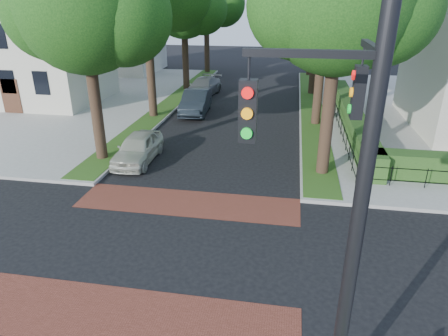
{
  "coord_description": "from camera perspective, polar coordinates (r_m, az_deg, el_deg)",
  "views": [
    {
      "loc": [
        3.86,
        -10.69,
        7.7
      ],
      "look_at": [
        1.46,
        3.35,
        1.6
      ],
      "focal_mm": 32.0,
      "sensor_mm": 36.0,
      "label": 1
    }
  ],
  "objects": [
    {
      "name": "parked_car_rear",
      "position": [
        34.53,
        -2.98,
        11.51
      ],
      "size": [
        2.73,
        5.25,
        1.46
      ],
      "primitive_type": "imported",
      "rotation": [
        0.0,
        0.0,
        -0.14
      ],
      "color": "slate",
      "rests_on": "ground"
    },
    {
      "name": "house_left_near",
      "position": [
        34.7,
        -25.35,
        16.7
      ],
      "size": [
        10.0,
        9.0,
        10.14
      ],
      "color": "beige",
      "rests_on": "sidewalk_nw"
    },
    {
      "name": "sidewalk_nw",
      "position": [
        38.54,
        -28.25,
        9.06
      ],
      "size": [
        30.0,
        30.0,
        0.15
      ],
      "primitive_type": "cube",
      "color": "gray",
      "rests_on": "ground"
    },
    {
      "name": "grass_strip_nw",
      "position": [
        32.09,
        -7.44,
        9.41
      ],
      "size": [
        1.6,
        29.8,
        0.02
      ],
      "primitive_type": "cube",
      "color": "#2A4C15",
      "rests_on": "sidewalk_nw"
    },
    {
      "name": "tree_right_back",
      "position": [
        43.95,
        12.96,
        22.09
      ],
      "size": [
        7.5,
        6.45,
        10.2
      ],
      "color": "black",
      "rests_on": "sidewalk_ne"
    },
    {
      "name": "tree_left_back",
      "position": [
        44.89,
        -2.36,
        22.8
      ],
      "size": [
        7.75,
        6.66,
        10.44
      ],
      "color": "black",
      "rests_on": "sidewalk_nw"
    },
    {
      "name": "grass_strip_ne",
      "position": [
        30.77,
        12.42,
        8.46
      ],
      "size": [
        1.6,
        29.8,
        0.02
      ],
      "primitive_type": "cube",
      "color": "#2A4C15",
      "rests_on": "sidewalk_ne"
    },
    {
      "name": "crosswalk_far",
      "position": [
        16.34,
        -5.15,
        -5.01
      ],
      "size": [
        9.0,
        2.2,
        0.01
      ],
      "primitive_type": "cube",
      "color": "brown",
      "rests_on": "ground"
    },
    {
      "name": "crosswalk_near",
      "position": [
        11.41,
        -13.71,
        -20.04
      ],
      "size": [
        9.0,
        2.2,
        0.01
      ],
      "primitive_type": "cube",
      "color": "brown",
      "rests_on": "ground"
    },
    {
      "name": "tree_right_far",
      "position": [
        34.96,
        13.51,
        21.31
      ],
      "size": [
        7.25,
        6.23,
        9.74
      ],
      "color": "black",
      "rests_on": "sidewalk_ne"
    },
    {
      "name": "parked_car_middle",
      "position": [
        28.95,
        -4.06,
        9.37
      ],
      "size": [
        2.06,
        5.03,
        1.62
      ],
      "primitive_type": "imported",
      "rotation": [
        0.0,
        0.0,
        0.07
      ],
      "color": "black",
      "rests_on": "ground"
    },
    {
      "name": "parked_car_front",
      "position": [
        20.57,
        -12.19,
        2.82
      ],
      "size": [
        1.8,
        4.27,
        1.44
      ],
      "primitive_type": "imported",
      "rotation": [
        0.0,
        0.0,
        0.02
      ],
      "color": "beige",
      "rests_on": "ground"
    },
    {
      "name": "fence_main_road",
      "position": [
        26.82,
        15.99,
        6.94
      ],
      "size": [
        0.06,
        18.0,
        0.9
      ],
      "primitive_type": null,
      "color": "black",
      "rests_on": "sidewalk_ne"
    },
    {
      "name": "hedge_main_road",
      "position": [
        26.89,
        17.72,
        7.11
      ],
      "size": [
        1.0,
        18.0,
        1.2
      ],
      "primitive_type": "cube",
      "color": "#1F4216",
      "rests_on": "sidewalk_ne"
    },
    {
      "name": "ground",
      "position": [
        13.73,
        -8.55,
        -11.23
      ],
      "size": [
        120.0,
        120.0,
        0.0
      ],
      "primitive_type": "plane",
      "color": "black",
      "rests_on": "ground"
    },
    {
      "name": "house_left_far",
      "position": [
        46.94,
        -15.53,
        19.16
      ],
      "size": [
        10.0,
        9.0,
        10.14
      ],
      "color": "beige",
      "rests_on": "sidewalk_nw"
    },
    {
      "name": "tree_left_near",
      "position": [
        20.17,
        -18.88,
        20.82
      ],
      "size": [
        7.5,
        6.45,
        10.2
      ],
      "color": "black",
      "rests_on": "sidewalk_nw"
    },
    {
      "name": "traffic_signal",
      "position": [
        7.03,
        17.17,
        -3.13
      ],
      "size": [
        2.17,
        2.0,
        8.0
      ],
      "color": "black",
      "rests_on": "sidewalk_se"
    },
    {
      "name": "tree_left_far",
      "position": [
        36.12,
        -5.56,
        22.17
      ],
      "size": [
        7.0,
        6.02,
        9.86
      ],
      "color": "black",
      "rests_on": "sidewalk_nw"
    }
  ]
}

